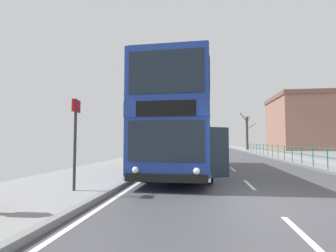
% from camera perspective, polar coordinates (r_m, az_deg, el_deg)
% --- Properties ---
extents(ground, '(15.80, 140.00, 0.20)m').
position_cam_1_polar(ground, '(6.81, 15.84, -15.99)').
color(ground, '#434348').
extents(double_decker_bus_main, '(3.30, 11.14, 4.56)m').
position_cam_1_polar(double_decker_bus_main, '(12.78, 3.66, 0.37)').
color(double_decker_bus_main, navy).
rests_on(double_decker_bus_main, ground).
extents(pedestrian_railing_far_kerb, '(0.05, 29.37, 1.07)m').
position_cam_1_polar(pedestrian_railing_far_kerb, '(22.24, 23.82, -4.93)').
color(pedestrian_railing_far_kerb, '#236B4C').
rests_on(pedestrian_railing_far_kerb, ground).
extents(bus_stop_sign_near, '(0.08, 0.44, 2.60)m').
position_cam_1_polar(bus_stop_sign_near, '(7.59, -20.44, -1.64)').
color(bus_stop_sign_near, '#2D2D33').
rests_on(bus_stop_sign_near, ground).
extents(bare_tree_far_00, '(2.70, 3.06, 6.14)m').
position_cam_1_polar(bare_tree_far_00, '(43.46, 17.60, -1.34)').
color(bare_tree_far_00, '#423328').
rests_on(bare_tree_far_00, ground).
extents(background_building_00, '(9.55, 12.69, 9.61)m').
position_cam_1_polar(background_building_00, '(50.14, 28.17, 0.71)').
color(background_building_00, '#936656').
rests_on(background_building_00, ground).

